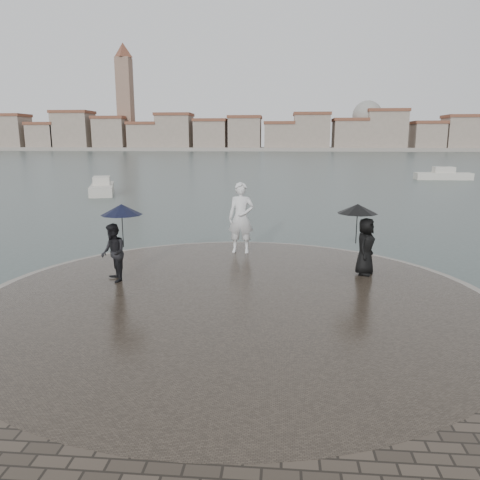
# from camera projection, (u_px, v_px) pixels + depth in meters

# --- Properties ---
(ground) EXTENTS (400.00, 400.00, 0.00)m
(ground) POSITION_uv_depth(u_px,v_px,m) (215.00, 384.00, 7.87)
(ground) COLOR #2B3835
(ground) RESTS_ON ground
(kerb_ring) EXTENTS (12.50, 12.50, 0.32)m
(kerb_ring) POSITION_uv_depth(u_px,v_px,m) (235.00, 304.00, 11.24)
(kerb_ring) COLOR gray
(kerb_ring) RESTS_ON ground
(quay_tip) EXTENTS (11.90, 11.90, 0.36)m
(quay_tip) POSITION_uv_depth(u_px,v_px,m) (235.00, 303.00, 11.24)
(quay_tip) COLOR #2D261E
(quay_tip) RESTS_ON ground
(statue) EXTENTS (0.87, 0.59, 2.32)m
(statue) POSITION_uv_depth(u_px,v_px,m) (241.00, 218.00, 15.28)
(statue) COLOR silver
(statue) RESTS_ON quay_tip
(visitor_left) EXTENTS (1.23, 1.11, 2.04)m
(visitor_left) POSITION_uv_depth(u_px,v_px,m) (116.00, 239.00, 12.16)
(visitor_left) COLOR black
(visitor_left) RESTS_ON quay_tip
(visitor_right) EXTENTS (1.19, 1.11, 1.95)m
(visitor_right) POSITION_uv_depth(u_px,v_px,m) (363.00, 234.00, 12.79)
(visitor_right) COLOR black
(visitor_right) RESTS_ON quay_tip
(far_skyline) EXTENTS (260.00, 20.00, 37.00)m
(far_skyline) POSITION_uv_depth(u_px,v_px,m) (261.00, 135.00, 163.70)
(far_skyline) COLOR gray
(far_skyline) RESTS_ON ground
(boats) EXTENTS (34.22, 19.03, 1.50)m
(boats) POSITION_uv_depth(u_px,v_px,m) (298.00, 181.00, 41.36)
(boats) COLOR beige
(boats) RESTS_ON ground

